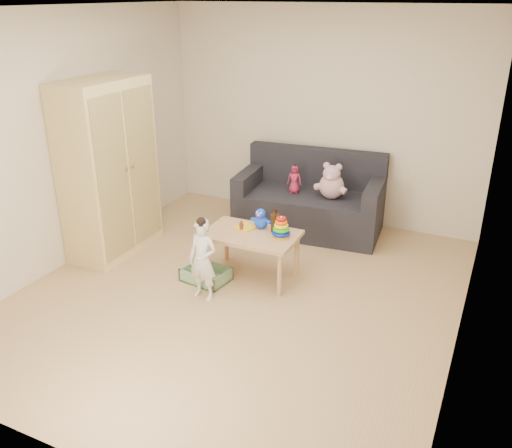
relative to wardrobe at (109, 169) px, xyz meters
The scene contains 13 objects.
room 1.78m from the wardrobe, ahead, with size 4.50×4.50×4.50m.
wardrobe is the anchor object (origin of this frame).
sofa 2.40m from the wardrobe, 38.79° to the left, with size 1.71×0.86×0.48m, color black.
play_table 1.82m from the wardrobe, ahead, with size 0.93×0.59×0.49m, color tan.
storage_bin 1.58m from the wardrobe, ahead, with size 0.45×0.34×0.13m, color #75A073, non-canonical shape.
toddler 1.62m from the wardrobe, 18.75° to the right, with size 0.29×0.19×0.79m, color silver.
pink_bear 2.52m from the wardrobe, 34.19° to the left, with size 0.31×0.27×0.36m, color #CE98A4, non-canonical shape.
doll 2.14m from the wardrobe, 40.64° to the left, with size 0.17×0.11×0.33m, color #AD2045.
ring_stacker 2.01m from the wardrobe, ahead, with size 0.19×0.19×0.21m.
brown_bottle 1.91m from the wardrobe, ahead, with size 0.08×0.08×0.24m.
blue_plush 1.76m from the wardrobe, ahead, with size 0.18×0.14×0.22m, color #1C4DFF, non-canonical shape.
wooden_figure 1.61m from the wardrobe, ahead, with size 0.05×0.04×0.11m, color #5F2C1D, non-canonical shape.
yellow_book 1.63m from the wardrobe, ahead, with size 0.19×0.19×0.01m, color yellow.
Camera 1 is at (2.11, -4.08, 2.72)m, focal length 38.00 mm.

